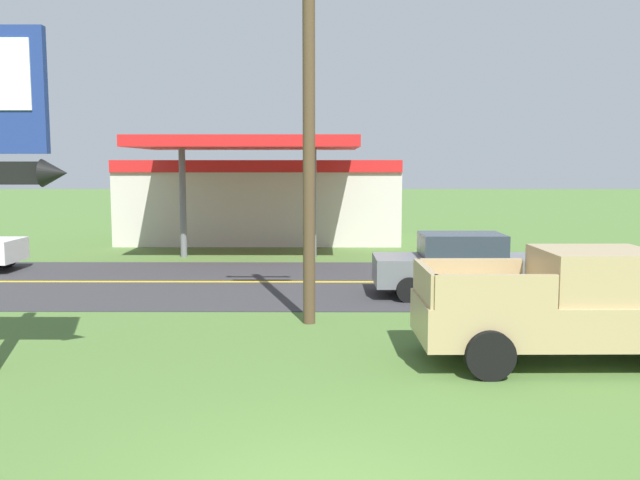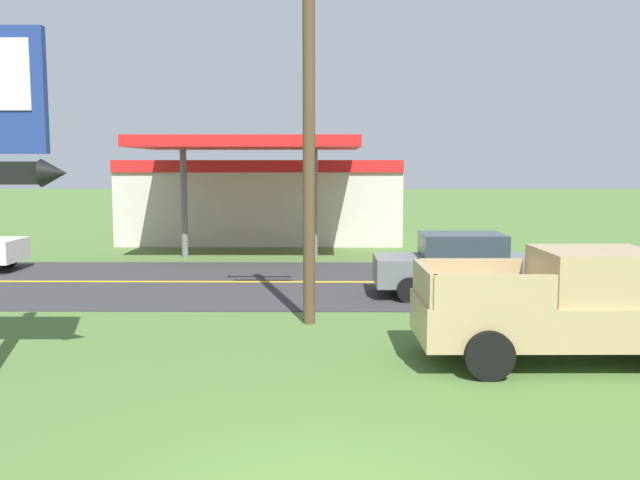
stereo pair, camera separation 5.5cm
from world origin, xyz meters
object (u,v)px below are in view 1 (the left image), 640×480
gas_station (262,198)px  pickup_tan_parked_on_lawn (573,307)px  car_grey_near_lane (457,264)px  utility_pole (309,113)px

gas_station → pickup_tan_parked_on_lawn: gas_station is taller
gas_station → car_grey_near_lane: gas_station is taller
gas_station → pickup_tan_parked_on_lawn: 20.32m
pickup_tan_parked_on_lawn → gas_station: bearing=110.4°
car_grey_near_lane → pickup_tan_parked_on_lawn: bearing=-81.9°
utility_pole → car_grey_near_lane: utility_pole is taller
gas_station → pickup_tan_parked_on_lawn: bearing=-69.6°
gas_station → car_grey_near_lane: size_ratio=2.86×
utility_pole → gas_station: bearing=98.7°
pickup_tan_parked_on_lawn → car_grey_near_lane: 5.99m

